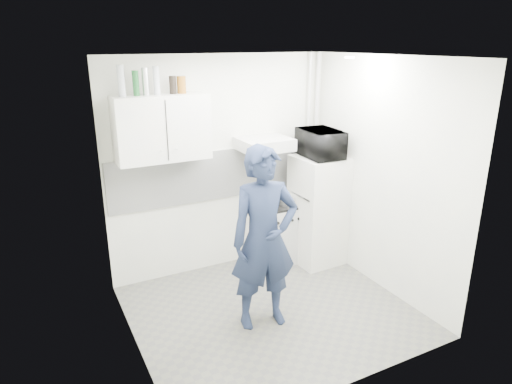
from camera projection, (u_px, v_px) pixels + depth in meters
name	position (u px, v px, depth m)	size (l,w,h in m)	color
floor	(271.00, 311.00, 4.85)	(2.80, 2.80, 0.00)	#5B5A4E
ceiling	(274.00, 56.00, 4.03)	(2.80, 2.80, 0.00)	white
wall_back	(222.00, 166.00, 5.49)	(2.80, 2.80, 0.00)	silver
wall_left	(127.00, 220.00, 3.83)	(2.60, 2.60, 0.00)	silver
wall_right	(382.00, 177.00, 5.05)	(2.60, 2.60, 0.00)	silver
person	(264.00, 239.00, 4.39)	(0.67, 0.44, 1.84)	#1B253F
stove	(278.00, 233.00, 5.87)	(0.47, 0.47, 0.75)	#B7B6B3
fridge	(318.00, 210.00, 5.76)	(0.58, 0.58, 1.39)	white
stove_top	(279.00, 205.00, 5.74)	(0.45, 0.45, 0.03)	black
saucepan	(288.00, 200.00, 5.70)	(0.21, 0.21, 0.11)	silver
microwave	(321.00, 143.00, 5.49)	(0.41, 0.60, 0.33)	black
bottle_a	(121.00, 81.00, 4.52)	(0.07, 0.07, 0.31)	#B2B7BC
bottle_b	(136.00, 83.00, 4.59)	(0.06, 0.06, 0.25)	#144C1E
bottle_c	(145.00, 82.00, 4.63)	(0.07, 0.07, 0.28)	silver
bottle_d	(156.00, 81.00, 4.68)	(0.06, 0.06, 0.29)	#B2B7BC
canister_a	(173.00, 85.00, 4.77)	(0.07, 0.07, 0.18)	black
canister_b	(181.00, 85.00, 4.81)	(0.09, 0.09, 0.18)	brown
upper_cabinet	(162.00, 128.00, 4.85)	(1.00, 0.35, 0.70)	white
range_hood	(264.00, 144.00, 5.39)	(0.60, 0.50, 0.14)	#B7B6B3
backsplash	(222.00, 174.00, 5.51)	(2.74, 0.03, 0.60)	white
pipe_a	(315.00, 155.00, 5.99)	(0.05, 0.05, 2.60)	#B7B6B3
pipe_b	(307.00, 156.00, 5.94)	(0.04, 0.04, 2.60)	#B7B6B3
ceiling_spot_fixture	(350.00, 57.00, 4.64)	(0.10, 0.10, 0.02)	white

